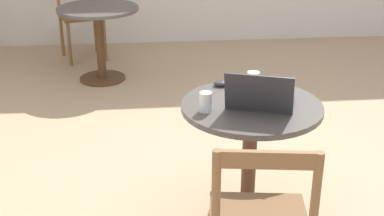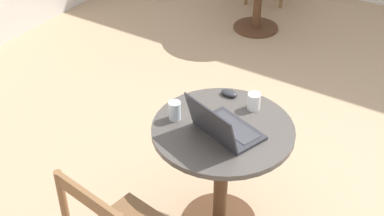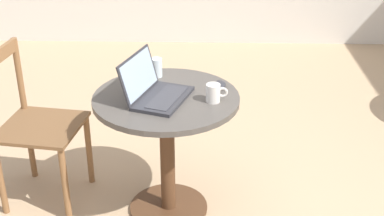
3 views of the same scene
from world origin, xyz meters
name	(u,v)px [view 2 (image 2 of 3)]	position (x,y,z in m)	size (l,w,h in m)	color
ground_plane	(303,201)	(0.00, 0.00, 0.00)	(16.00, 16.00, 0.00)	tan
cafe_table_near	(222,153)	(-0.43, 0.36, 0.54)	(0.76, 0.76, 0.71)	#51331E
laptop	(224,127)	(-0.48, 0.33, 0.76)	(0.37, 0.42, 0.22)	#2D2D33
mouse	(229,93)	(-0.15, 0.48, 0.73)	(0.06, 0.10, 0.03)	#2D2D33
mug	(254,101)	(-0.19, 0.31, 0.76)	(0.11, 0.07, 0.09)	silver
drinking_glass	(175,111)	(-0.50, 0.62, 0.77)	(0.07, 0.07, 0.11)	silver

